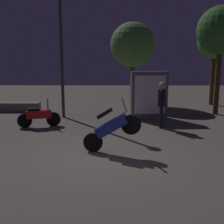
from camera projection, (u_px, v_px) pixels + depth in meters
name	position (u px, v px, depth m)	size (l,w,h in m)	color
ground_plane	(105.00, 157.00, 7.65)	(40.00, 40.00, 0.00)	#605951
motorcycle_blue_foreground	(111.00, 128.00, 7.82)	(1.65, 0.48, 1.63)	black
motorcycle_red_parked_left	(39.00, 116.00, 10.87)	(1.63, 0.54, 1.11)	black
person_rider_beside	(162.00, 101.00, 10.60)	(0.33, 0.67, 1.78)	black
streetlamp_near	(61.00, 38.00, 12.07)	(0.36, 0.36, 5.63)	#38383D
tree_left_bg	(215.00, 42.00, 15.46)	(1.91, 1.91, 4.52)	#4C331E
tree_center_bg	(133.00, 45.00, 15.90)	(2.56, 2.56, 4.69)	#4C331E
tree_right_bg	(221.00, 31.00, 12.67)	(2.20, 2.20, 5.02)	#4C331E
kiosk_billboard	(149.00, 95.00, 12.29)	(1.63, 0.64, 2.10)	#595960
planter_wall_low	(14.00, 107.00, 14.10)	(2.63, 0.50, 0.45)	gray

